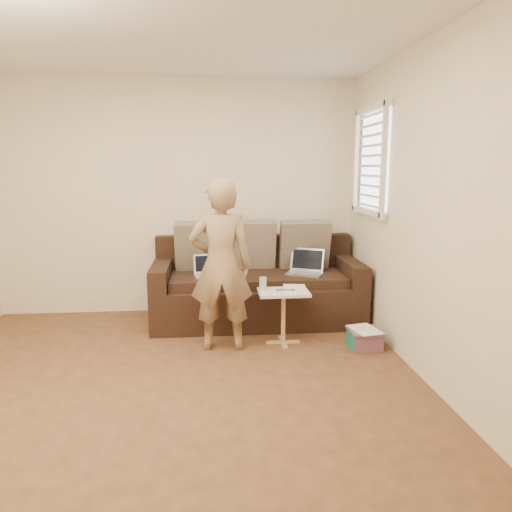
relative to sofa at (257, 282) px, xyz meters
name	(u,v)px	position (x,y,z in m)	size (l,w,h in m)	color
floor	(163,402)	(-0.85, -1.77, -0.42)	(4.50, 4.50, 0.00)	#4D301C
ceiling	(147,7)	(-0.85, -1.77, 2.18)	(4.50, 4.50, 0.00)	white
wall_back	(178,198)	(-0.85, 0.48, 0.87)	(4.00, 4.00, 0.00)	beige
wall_front	(29,340)	(-0.85, -4.03, 0.87)	(4.00, 4.00, 0.00)	beige
wall_right	(446,216)	(1.15, -1.77, 0.87)	(4.50, 4.50, 0.00)	beige
window_blinds	(371,161)	(1.10, -0.27, 1.28)	(0.12, 0.88, 1.08)	white
sofa	(257,282)	(0.00, 0.00, 0.00)	(2.20, 0.95, 0.85)	black
pillow_left	(201,246)	(-0.60, 0.19, 0.37)	(0.55, 0.14, 0.55)	#6F6252
pillow_mid	(251,245)	(-0.05, 0.24, 0.37)	(0.55, 0.14, 0.55)	#796656
pillow_right	(305,245)	(0.55, 0.20, 0.37)	(0.55, 0.14, 0.55)	#6F6252
laptop_silver	(304,274)	(0.49, -0.09, 0.10)	(0.37, 0.27, 0.25)	#B7BABC
laptop_white	(209,276)	(-0.51, -0.07, 0.10)	(0.30, 0.22, 0.22)	white
person	(221,266)	(-0.40, -0.78, 0.35)	(0.57, 0.38, 1.55)	olive
side_table	(283,317)	(0.18, -0.71, -0.17)	(0.46, 0.32, 0.51)	silver
drinking_glass	(263,284)	(-0.01, -0.66, 0.15)	(0.07, 0.07, 0.12)	silver
scissors	(285,290)	(0.19, -0.71, 0.09)	(0.18, 0.10, 0.02)	silver
paper_on_table	(295,288)	(0.29, -0.63, 0.09)	(0.21, 0.30, 0.00)	white
striped_box	(365,339)	(0.90, -0.91, -0.33)	(0.29, 0.29, 0.18)	#CC1E63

